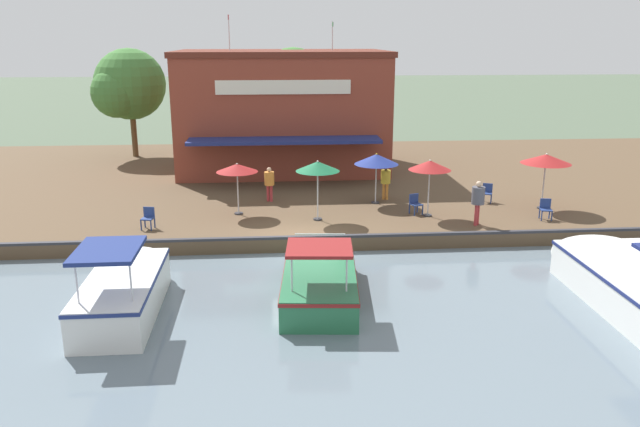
# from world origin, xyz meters

# --- Properties ---
(ground_plane) EXTENTS (220.00, 220.00, 0.00)m
(ground_plane) POSITION_xyz_m (0.00, 0.00, 0.00)
(ground_plane) COLOR #4C5B47
(quay_deck) EXTENTS (22.00, 56.00, 0.60)m
(quay_deck) POSITION_xyz_m (-11.00, 0.00, 0.30)
(quay_deck) COLOR brown
(quay_deck) RESTS_ON ground
(quay_edge_fender) EXTENTS (0.20, 50.40, 0.10)m
(quay_edge_fender) POSITION_xyz_m (-0.10, 0.00, 0.65)
(quay_edge_fender) COLOR #2D2D33
(quay_edge_fender) RESTS_ON quay_deck
(waterfront_restaurant) EXTENTS (9.32, 11.51, 8.43)m
(waterfront_restaurant) POSITION_xyz_m (-13.38, -0.49, 3.88)
(waterfront_restaurant) COLOR brown
(waterfront_restaurant) RESTS_ON quay_deck
(patio_umbrella_near_quay_edge) EXTENTS (1.97, 1.97, 2.29)m
(patio_umbrella_near_quay_edge) POSITION_xyz_m (-4.98, 3.50, 2.62)
(patio_umbrella_near_quay_edge) COLOR #B7B7B7
(patio_umbrella_near_quay_edge) RESTS_ON quay_deck
(patio_umbrella_by_entrance) EXTENTS (1.76, 1.76, 2.42)m
(patio_umbrella_by_entrance) POSITION_xyz_m (-2.72, 5.35, 2.77)
(patio_umbrella_by_entrance) COLOR #B7B7B7
(patio_umbrella_by_entrance) RESTS_ON quay_deck
(patio_umbrella_mid_patio_right) EXTENTS (1.74, 1.74, 2.21)m
(patio_umbrella_mid_patio_right) POSITION_xyz_m (-3.65, -2.61, 2.59)
(patio_umbrella_mid_patio_right) COLOR #B7B7B7
(patio_umbrella_mid_patio_right) RESTS_ON quay_deck
(patio_umbrella_back_row) EXTENTS (2.13, 2.13, 2.46)m
(patio_umbrella_back_row) POSITION_xyz_m (-3.50, 10.63, 2.81)
(patio_umbrella_back_row) COLOR #B7B7B7
(patio_umbrella_back_row) RESTS_ON quay_deck
(patio_umbrella_mid_patio_left) EXTENTS (1.79, 1.79, 2.49)m
(patio_umbrella_mid_patio_left) POSITION_xyz_m (-2.52, 0.69, 2.84)
(patio_umbrella_mid_patio_left) COLOR #B7B7B7
(patio_umbrella_mid_patio_left) RESTS_ON quay_deck
(cafe_chair_mid_patio) EXTENTS (0.57, 0.57, 0.85)m
(cafe_chair_mid_patio) POSITION_xyz_m (-3.11, 4.90, 1.08)
(cafe_chair_mid_patio) COLOR navy
(cafe_chair_mid_patio) RESTS_ON quay_deck
(cafe_chair_beside_entrance) EXTENTS (0.58, 0.58, 0.85)m
(cafe_chair_beside_entrance) POSITION_xyz_m (-4.77, 8.60, 1.08)
(cafe_chair_beside_entrance) COLOR navy
(cafe_chair_beside_entrance) RESTS_ON quay_deck
(cafe_chair_facing_river) EXTENTS (0.51, 0.51, 0.85)m
(cafe_chair_facing_river) POSITION_xyz_m (-1.83, -6.04, 1.08)
(cafe_chair_facing_river) COLOR navy
(cafe_chair_facing_river) RESTS_ON quay_deck
(cafe_chair_under_first_umbrella) EXTENTS (0.51, 0.51, 0.85)m
(cafe_chair_under_first_umbrella) POSITION_xyz_m (-1.86, 10.07, 1.08)
(cafe_chair_under_first_umbrella) COLOR navy
(cafe_chair_under_first_umbrella) RESTS_ON quay_deck
(person_at_quay_edge) EXTENTS (0.51, 0.51, 1.80)m
(person_at_quay_edge) POSITION_xyz_m (-1.29, 6.98, 1.74)
(person_at_quay_edge) COLOR #B23338
(person_at_quay_edge) RESTS_ON quay_deck
(person_near_entrance) EXTENTS (0.45, 0.45, 1.59)m
(person_near_entrance) POSITION_xyz_m (-5.68, -1.28, 1.58)
(person_near_entrance) COLOR #B23338
(person_near_entrance) RESTS_ON quay_deck
(person_mid_patio) EXTENTS (0.45, 0.45, 1.58)m
(person_mid_patio) POSITION_xyz_m (-5.62, 4.06, 1.58)
(person_mid_patio) COLOR orange
(person_mid_patio) RESTS_ON quay_deck
(motorboat_mid_row) EXTENTS (5.99, 2.63, 2.09)m
(motorboat_mid_row) POSITION_xyz_m (3.75, 0.28, 0.61)
(motorboat_mid_row) COLOR #287047
(motorboat_mid_row) RESTS_ON river_water
(motorboat_fourth_along) EXTENTS (5.83, 2.01, 2.43)m
(motorboat_fourth_along) POSITION_xyz_m (4.46, -5.54, 0.74)
(motorboat_fourth_along) COLOR white
(motorboat_fourth_along) RESTS_ON river_water
(tree_behind_restaurant) EXTENTS (4.54, 4.32, 6.63)m
(tree_behind_restaurant) POSITION_xyz_m (-17.40, -9.88, 4.95)
(tree_behind_restaurant) COLOR brown
(tree_behind_restaurant) RESTS_ON quay_deck
(tree_upstream_bank) EXTENTS (4.31, 4.10, 6.69)m
(tree_upstream_bank) POSITION_xyz_m (-15.60, 0.08, 5.13)
(tree_upstream_bank) COLOR brown
(tree_upstream_bank) RESTS_ON quay_deck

